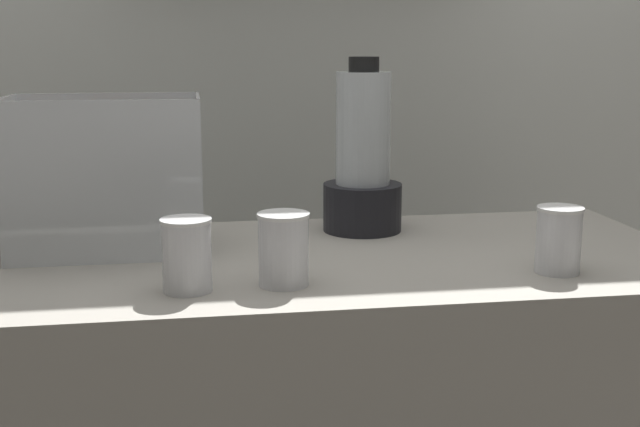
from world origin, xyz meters
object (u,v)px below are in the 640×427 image
juice_cup_carrot_middle (558,244)px  juice_cup_beet_far_left (187,259)px  blender_pitcher (363,165)px  carrot_display_bin (106,202)px  juice_cup_beet_left (284,252)px

juice_cup_carrot_middle → juice_cup_beet_far_left: bearing=-179.2°
blender_pitcher → juice_cup_beet_far_left: size_ratio=3.05×
blender_pitcher → juice_cup_carrot_middle: bearing=-54.2°
blender_pitcher → juice_cup_carrot_middle: 0.46m
carrot_display_bin → blender_pitcher: blender_pitcher is taller
carrot_display_bin → juice_cup_carrot_middle: bearing=-19.8°
juice_cup_beet_far_left → juice_cup_beet_left: size_ratio=0.99×
blender_pitcher → juice_cup_carrot_middle: blender_pitcher is taller
juice_cup_carrot_middle → carrot_display_bin: bearing=160.2°
blender_pitcher → juice_cup_beet_far_left: 0.53m
blender_pitcher → juice_cup_beet_left: 0.43m
juice_cup_beet_left → juice_cup_beet_far_left: bearing=-176.5°
carrot_display_bin → blender_pitcher: 0.53m
carrot_display_bin → juice_cup_beet_far_left: bearing=-62.6°
blender_pitcher → juice_cup_beet_left: blender_pitcher is taller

